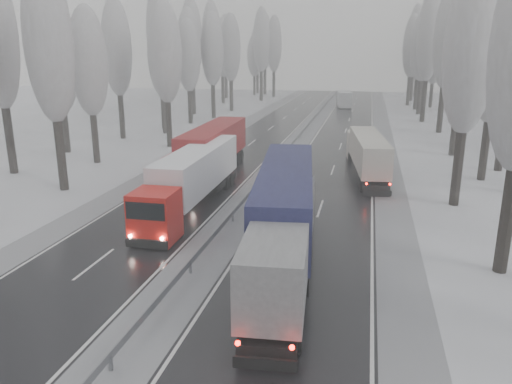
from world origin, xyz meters
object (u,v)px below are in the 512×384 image
at_px(truck_grey_tarp, 285,235).
at_px(box_truck_distant, 344,99).
at_px(truck_blue_box, 286,196).
at_px(truck_red_white, 193,176).
at_px(truck_cream_box, 367,151).
at_px(truck_red_red, 210,149).

xyz_separation_m(truck_grey_tarp, box_truck_distant, (-1.26, 77.73, -0.74)).
distance_m(truck_blue_box, truck_red_white, 8.51).
xyz_separation_m(truck_cream_box, truck_red_red, (-13.13, -3.88, 0.36)).
bearing_deg(truck_grey_tarp, box_truck_distant, 86.27).
height_order(truck_blue_box, truck_red_white, truck_blue_box).
xyz_separation_m(truck_grey_tarp, truck_cream_box, (3.59, 22.33, -0.13)).
bearing_deg(truck_blue_box, truck_grey_tarp, -88.28).
height_order(truck_blue_box, box_truck_distant, truck_blue_box).
bearing_deg(truck_red_red, truck_cream_box, 15.20).
height_order(truck_grey_tarp, truck_red_red, truck_red_red).
bearing_deg(truck_grey_tarp, truck_cream_box, 76.22).
height_order(truck_cream_box, truck_red_red, truck_red_red).
relative_size(truck_cream_box, truck_red_white, 0.92).
distance_m(truck_grey_tarp, truck_cream_box, 22.62).
bearing_deg(truck_cream_box, box_truck_distant, 87.86).
bearing_deg(truck_cream_box, truck_red_red, -170.68).
distance_m(truck_red_white, truck_red_red, 8.80).
height_order(truck_blue_box, truck_cream_box, truck_blue_box).
bearing_deg(truck_red_white, truck_grey_tarp, -51.30).
bearing_deg(truck_grey_tarp, truck_blue_box, 93.80).
relative_size(box_truck_distant, truck_red_red, 0.50).
distance_m(truck_cream_box, truck_red_white, 17.12).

